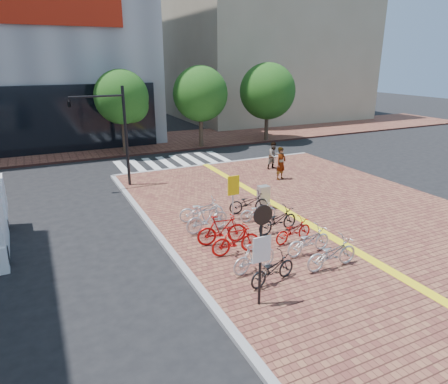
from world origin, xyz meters
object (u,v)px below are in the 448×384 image
bike_3 (222,230)px  bike_4 (207,218)px  bike_9 (278,220)px  notice_sign (262,244)px  pedestrian_b (274,156)px  bike_1 (255,257)px  traffic_light_pole (101,119)px  bike_5 (202,210)px  pedestrian_a (281,163)px  bike_2 (236,240)px  yellow_sign (233,189)px  bike_6 (332,253)px  bike_0 (273,269)px  utility_box (263,198)px  bike_11 (249,203)px  bike_8 (293,231)px  bike_7 (309,241)px  bike_10 (258,211)px

bike_3 → bike_4: 1.26m
bike_9 → notice_sign: (-3.19, -4.02, 1.39)m
bike_4 → pedestrian_b: bearing=-54.0°
bike_1 → traffic_light_pole: size_ratio=0.32×
bike_5 → pedestrian_a: 7.56m
bike_3 → traffic_light_pole: bearing=25.2°
bike_2 → yellow_sign: 3.37m
bike_5 → bike_6: bearing=-147.6°
bike_0 → bike_9: bearing=-46.9°
yellow_sign → notice_sign: bearing=-110.2°
bike_0 → bike_3: size_ratio=0.92×
bike_6 → pedestrian_a: pedestrian_a is taller
utility_box → bike_11: bearing=-170.4°
bike_4 → traffic_light_pole: (-2.58, 7.66, 3.08)m
yellow_sign → notice_sign: notice_sign is taller
bike_5 → bike_6: size_ratio=0.97×
bike_4 → bike_8: bearing=-138.4°
bike_9 → pedestrian_b: bearing=-39.7°
bike_0 → pedestrian_b: size_ratio=1.03×
bike_7 → bike_10: bearing=-3.2°
bike_9 → traffic_light_pole: 10.72m
bike_4 → notice_sign: 5.46m
bike_0 → utility_box: (3.05, 5.63, 0.09)m
bike_3 → bike_10: 2.72m
notice_sign → bike_5: bearing=82.1°
bike_0 → pedestrian_b: 13.61m
notice_sign → yellow_sign: bearing=69.8°
bike_4 → bike_8: size_ratio=1.12×
bike_5 → traffic_light_pole: 7.79m
bike_2 → bike_6: (2.39, -2.24, -0.02)m
bike_7 → notice_sign: bearing=117.5°
bike_11 → utility_box: 0.85m
bike_9 → traffic_light_pole: (-5.09, 8.88, 3.15)m
bike_10 → bike_5: bearing=73.6°
yellow_sign → utility_box: bearing=15.2°
bike_0 → traffic_light_pole: size_ratio=0.33×
bike_2 → bike_4: (-0.13, 2.22, 0.03)m
bike_2 → bike_10: (2.27, 2.32, -0.12)m
bike_2 → bike_10: 3.24m
bike_3 → bike_11: (2.45, 2.35, -0.09)m
bike_3 → bike_7: bearing=-121.2°
pedestrian_a → bike_5: bearing=-166.0°
traffic_light_pole → bike_7: bearing=-65.3°
bike_8 → traffic_light_pole: bearing=19.5°
bike_5 → yellow_sign: size_ratio=0.99×
yellow_sign → bike_3: bearing=-126.5°
bike_6 → bike_11: (-0.02, 5.55, -0.04)m
bike_9 → pedestrian_b: (5.07, 8.31, 0.35)m
bike_1 → bike_11: bike_1 is taller
pedestrian_b → bike_0: bearing=-128.8°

